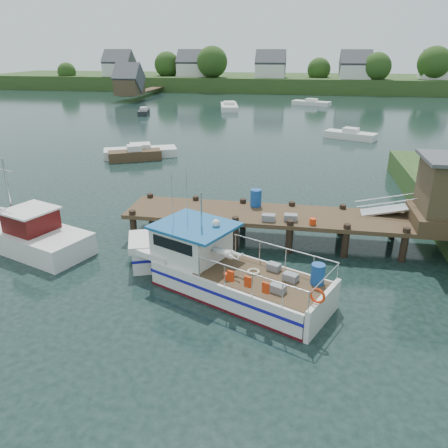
% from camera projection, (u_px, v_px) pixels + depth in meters
% --- Properties ---
extents(ground_plane, '(160.00, 160.00, 0.00)m').
position_uv_depth(ground_plane, '(249.00, 238.00, 21.74)').
color(ground_plane, '#172A26').
extents(far_shore, '(140.00, 42.55, 9.22)m').
position_uv_depth(far_shore, '(295.00, 80.00, 96.09)').
color(far_shore, '#2F4A1E').
rests_on(far_shore, ground).
extents(dock, '(16.60, 3.00, 4.78)m').
position_uv_depth(dock, '(392.00, 203.00, 19.86)').
color(dock, '#463421').
rests_on(dock, ground).
extents(lobster_boat, '(9.02, 5.79, 4.52)m').
position_uv_depth(lobster_boat, '(215.00, 268.00, 17.11)').
color(lobster_boat, silver).
rests_on(lobster_boat, ground).
extents(work_boat, '(7.91, 4.68, 4.23)m').
position_uv_depth(work_boat, '(22.00, 233.00, 20.70)').
color(work_boat, silver).
rests_on(work_boat, ground).
extents(moored_rowboat, '(4.53, 3.19, 1.26)m').
position_uv_depth(moored_rowboat, '(135.00, 155.00, 36.63)').
color(moored_rowboat, '#463421').
rests_on(moored_rowboat, ground).
extents(moored_far, '(6.47, 4.11, 1.04)m').
position_uv_depth(moored_far, '(311.00, 103.00, 71.23)').
color(moored_far, silver).
rests_on(moored_far, ground).
extents(moored_a, '(6.47, 4.32, 1.13)m').
position_uv_depth(moored_a, '(141.00, 152.00, 37.80)').
color(moored_a, silver).
rests_on(moored_a, ground).
extents(moored_b, '(5.43, 3.71, 1.14)m').
position_uv_depth(moored_b, '(350.00, 135.00, 45.04)').
color(moored_b, silver).
rests_on(moored_b, ground).
extents(moored_d, '(3.76, 7.38, 1.20)m').
position_uv_depth(moored_d, '(229.00, 107.00, 66.29)').
color(moored_d, silver).
rests_on(moored_d, ground).
extents(moored_e, '(2.04, 3.91, 1.03)m').
position_uv_depth(moored_e, '(144.00, 112.00, 61.38)').
color(moored_e, black).
rests_on(moored_e, ground).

